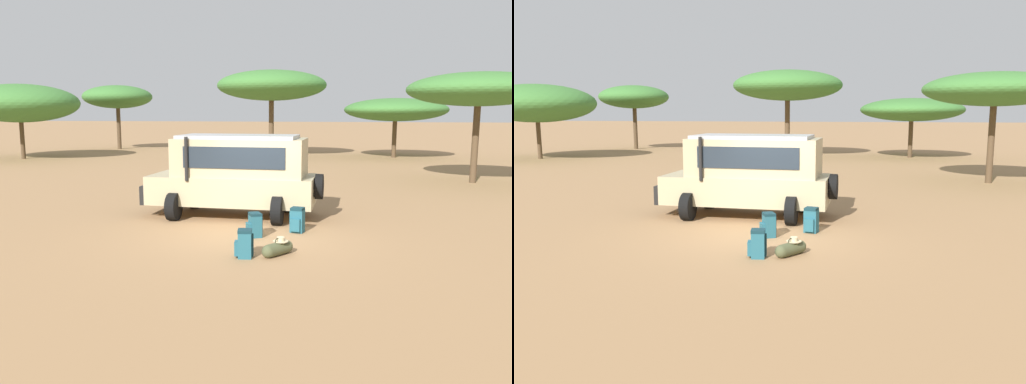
# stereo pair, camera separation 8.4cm
# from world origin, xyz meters

# --- Properties ---
(ground_plane) EXTENTS (320.00, 320.00, 0.00)m
(ground_plane) POSITION_xyz_m (0.00, 0.00, 0.00)
(ground_plane) COLOR #9E754C
(safari_vehicle) EXTENTS (5.36, 2.76, 2.44)m
(safari_vehicle) POSITION_xyz_m (-0.87, 2.28, 1.29)
(safari_vehicle) COLOR tan
(safari_vehicle) RESTS_ON ground_plane
(backpack_beside_front_wheel) EXTENTS (0.44, 0.37, 0.62)m
(backpack_beside_front_wheel) POSITION_xyz_m (0.38, -1.94, 0.30)
(backpack_beside_front_wheel) COLOR #235B6B
(backpack_beside_front_wheel) RESTS_ON ground_plane
(backpack_cluster_center) EXTENTS (0.38, 0.43, 0.66)m
(backpack_cluster_center) POSITION_xyz_m (1.20, 0.57, 0.32)
(backpack_cluster_center) COLOR #235B6B
(backpack_cluster_center) RESTS_ON ground_plane
(backpack_near_rear_wheel) EXTENTS (0.46, 0.47, 0.61)m
(backpack_near_rear_wheel) POSITION_xyz_m (0.21, -0.10, 0.30)
(backpack_near_rear_wheel) COLOR #235B6B
(backpack_near_rear_wheel) RESTS_ON ground_plane
(duffel_bag_low_black_case) EXTENTS (0.61, 0.78, 0.39)m
(duffel_bag_low_black_case) POSITION_xyz_m (1.05, -1.62, 0.15)
(duffel_bag_low_black_case) COLOR #4C5133
(duffel_bag_low_black_case) RESTS_ON ground_plane
(acacia_tree_far_left) EXTENTS (8.00, 6.82, 4.98)m
(acacia_tree_far_left) POSITION_xyz_m (-19.65, 17.64, 3.70)
(acacia_tree_far_left) COLOR brown
(acacia_tree_far_left) RESTS_ON ground_plane
(acacia_tree_left_mid) EXTENTS (5.84, 5.59, 5.37)m
(acacia_tree_left_mid) POSITION_xyz_m (-17.61, 27.42, 4.39)
(acacia_tree_left_mid) COLOR brown
(acacia_tree_left_mid) RESTS_ON ground_plane
(acacia_tree_centre_back) EXTENTS (7.72, 6.84, 6.04)m
(acacia_tree_centre_back) POSITION_xyz_m (-3.60, 23.12, 4.97)
(acacia_tree_centre_back) COLOR brown
(acacia_tree_centre_back) RESTS_ON ground_plane
(acacia_tree_right_mid) EXTENTS (7.00, 6.61, 4.08)m
(acacia_tree_right_mid) POSITION_xyz_m (4.94, 23.96, 3.28)
(acacia_tree_right_mid) COLOR brown
(acacia_tree_right_mid) RESTS_ON ground_plane
(acacia_tree_far_right) EXTENTS (6.11, 5.34, 4.83)m
(acacia_tree_far_right) POSITION_xyz_m (7.65, 11.53, 4.08)
(acacia_tree_far_right) COLOR brown
(acacia_tree_far_right) RESTS_ON ground_plane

